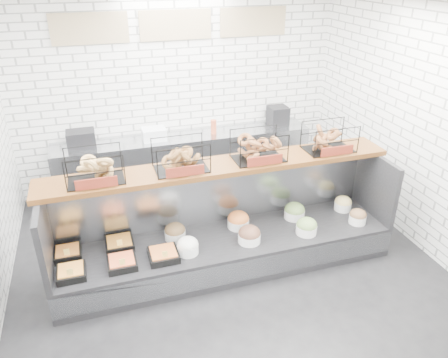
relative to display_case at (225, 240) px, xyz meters
name	(u,v)px	position (x,y,z in m)	size (l,w,h in m)	color
ground	(234,279)	(0.00, -0.34, -0.33)	(5.50, 5.50, 0.00)	black
room_shell	(218,94)	(0.00, 0.26, 1.73)	(5.02, 5.51, 3.01)	white
display_case	(225,240)	(0.00, 0.00, 0.00)	(4.00, 0.90, 1.20)	black
bagel_shelf	(221,155)	(0.00, 0.18, 1.05)	(4.10, 0.50, 0.40)	#44240E
prep_counter	(186,161)	(0.00, 2.09, 0.14)	(4.00, 0.60, 1.20)	#93969B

